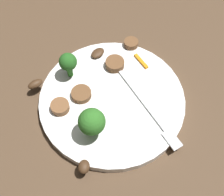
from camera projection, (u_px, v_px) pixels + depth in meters
name	position (u px, v px, depth m)	size (l,w,h in m)	color
ground_plane	(112.00, 103.00, 0.53)	(1.40, 1.40, 0.00)	#4C3826
plate	(112.00, 100.00, 0.52)	(0.25, 0.25, 0.02)	white
fork	(151.00, 112.00, 0.50)	(0.18, 0.02, 0.00)	silver
broccoli_floret_0	(92.00, 122.00, 0.45)	(0.04, 0.04, 0.06)	#347525
broccoli_floret_1	(68.00, 63.00, 0.51)	(0.03, 0.03, 0.05)	#296420
sausage_slice_0	(81.00, 94.00, 0.51)	(0.03, 0.03, 0.01)	brown
sausage_slice_1	(60.00, 107.00, 0.50)	(0.03, 0.03, 0.01)	brown
sausage_slice_2	(115.00, 64.00, 0.54)	(0.03, 0.03, 0.01)	brown
sausage_slice_3	(131.00, 43.00, 0.57)	(0.03, 0.03, 0.01)	brown
mushroom_0	(35.00, 84.00, 0.52)	(0.03, 0.01, 0.01)	#422B19
mushroom_1	(84.00, 167.00, 0.44)	(0.02, 0.02, 0.01)	#422B19
mushroom_2	(98.00, 53.00, 0.56)	(0.03, 0.02, 0.01)	#422B19
pepper_strip_1	(141.00, 61.00, 0.55)	(0.04, 0.01, 0.00)	orange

